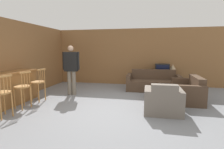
% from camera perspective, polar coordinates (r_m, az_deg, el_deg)
% --- Properties ---
extents(ground_plane, '(24.00, 24.00, 0.00)m').
position_cam_1_polar(ground_plane, '(4.93, -1.10, -11.31)').
color(ground_plane, gray).
extents(wall_back, '(9.40, 0.08, 2.60)m').
position_cam_1_polar(wall_back, '(8.30, 4.46, 5.73)').
color(wall_back, olive).
rests_on(wall_back, ground_plane).
extents(wall_left, '(0.08, 8.69, 2.60)m').
position_cam_1_polar(wall_left, '(7.29, -24.73, 4.69)').
color(wall_left, olive).
rests_on(wall_left, ground_plane).
extents(bar_counter, '(0.55, 2.33, 0.99)m').
position_cam_1_polar(bar_counter, '(5.85, -31.59, -4.35)').
color(bar_counter, brown).
rests_on(bar_counter, ground_plane).
extents(bar_chair_near, '(0.50, 0.50, 1.04)m').
position_cam_1_polar(bar_chair_near, '(4.98, -32.25, -5.74)').
color(bar_chair_near, '#B77F42').
rests_on(bar_chair_near, ground_plane).
extents(bar_chair_mid, '(0.50, 0.50, 1.04)m').
position_cam_1_polar(bar_chair_mid, '(5.49, -27.21, -4.19)').
color(bar_chair_mid, '#B77F42').
rests_on(bar_chair_mid, ground_plane).
extents(bar_chair_far, '(0.47, 0.47, 1.04)m').
position_cam_1_polar(bar_chair_far, '(6.06, -22.95, -2.85)').
color(bar_chair_far, '#B77F42').
rests_on(bar_chair_far, ground_plane).
extents(couch_far, '(2.09, 0.85, 0.83)m').
position_cam_1_polar(couch_far, '(7.24, 13.27, -2.77)').
color(couch_far, '#4C3828').
rests_on(couch_far, ground_plane).
extents(armchair_near, '(0.95, 0.81, 0.81)m').
position_cam_1_polar(armchair_near, '(4.75, 16.30, -8.56)').
color(armchair_near, '#70665B').
rests_on(armchair_near, ground_plane).
extents(loveseat_right, '(0.78, 1.51, 0.80)m').
position_cam_1_polar(loveseat_right, '(6.17, 23.61, -5.15)').
color(loveseat_right, '#4C3828').
rests_on(loveseat_right, ground_plane).
extents(coffee_table, '(0.53, 0.95, 0.39)m').
position_cam_1_polar(coffee_table, '(5.90, 13.61, -4.93)').
color(coffee_table, brown).
rests_on(coffee_table, ground_plane).
extents(tv_unit, '(1.19, 0.52, 0.53)m').
position_cam_1_polar(tv_unit, '(8.01, 15.93, -2.11)').
color(tv_unit, black).
rests_on(tv_unit, ground_plane).
extents(tv, '(0.60, 0.42, 0.51)m').
position_cam_1_polar(tv, '(7.94, 16.07, 1.55)').
color(tv, black).
rests_on(tv, tv_unit).
extents(book_on_table, '(0.17, 0.14, 0.03)m').
position_cam_1_polar(book_on_table, '(5.86, 13.23, -4.25)').
color(book_on_table, '#33704C').
rests_on(book_on_table, coffee_table).
extents(table_lamp, '(0.27, 0.27, 0.49)m').
position_cam_1_polar(table_lamp, '(7.98, 19.24, 2.25)').
color(table_lamp, brown).
rests_on(table_lamp, tv_unit).
extents(person_by_window, '(0.60, 0.25, 1.78)m').
position_cam_1_polar(person_by_window, '(6.44, -13.19, 2.25)').
color(person_by_window, '#756B5B').
rests_on(person_by_window, ground_plane).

